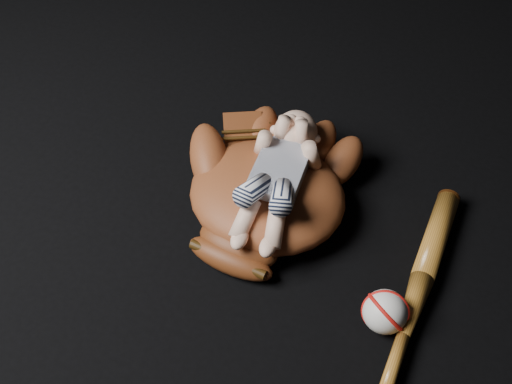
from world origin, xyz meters
TOP-DOWN VIEW (x-y plane):
  - baseball_glove at (0.02, 0.14)m, footprint 0.47×0.52m
  - newborn_baby at (0.04, 0.13)m, footprint 0.16×0.35m
  - baseball_bat at (0.36, 0.03)m, footprint 0.10×0.51m
  - baseball at (0.31, -0.05)m, footprint 0.11×0.11m

SIDE VIEW (x-z plane):
  - baseball_bat at x=0.36m, z-range 0.00..0.05m
  - baseball at x=0.31m, z-range 0.00..0.08m
  - baseball_glove at x=0.02m, z-range 0.00..0.15m
  - newborn_baby at x=0.04m, z-range 0.05..0.20m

